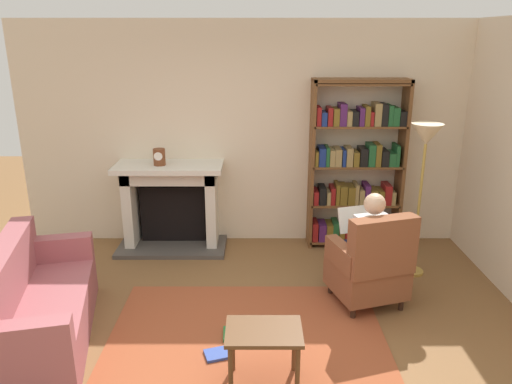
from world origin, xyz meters
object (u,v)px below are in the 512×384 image
at_px(fireplace, 170,202).
at_px(bookshelf, 354,167).
at_px(mantel_clock, 157,157).
at_px(side_table, 262,339).
at_px(floor_lamp, 423,148).
at_px(sofa_floral, 34,308).
at_px(seated_reader, 364,241).
at_px(armchair_reading, 369,265).

height_order(fireplace, bookshelf, bookshelf).
bearing_deg(mantel_clock, side_table, -64.43).
bearing_deg(mantel_clock, floor_lamp, -12.89).
distance_m(mantel_clock, sofa_floral, 2.22).
relative_size(mantel_clock, sofa_floral, 0.11).
relative_size(seated_reader, floor_lamp, 0.68).
xyz_separation_m(armchair_reading, floor_lamp, (0.64, 0.68, 0.99)).
distance_m(sofa_floral, side_table, 2.00).
height_order(bookshelf, seated_reader, bookshelf).
height_order(mantel_clock, floor_lamp, floor_lamp).
relative_size(fireplace, armchair_reading, 1.35).
bearing_deg(armchair_reading, fireplace, -51.15).
height_order(bookshelf, armchair_reading, bookshelf).
height_order(mantel_clock, bookshelf, bookshelf).
bearing_deg(fireplace, seated_reader, -32.36).
bearing_deg(armchair_reading, seated_reader, -90.00).
bearing_deg(armchair_reading, side_table, 30.68).
xyz_separation_m(sofa_floral, floor_lamp, (3.59, 1.27, 1.09)).
distance_m(armchair_reading, side_table, 1.54).
relative_size(mantel_clock, armchair_reading, 0.20).
height_order(seated_reader, sofa_floral, seated_reader).
bearing_deg(side_table, floor_lamp, 47.46).
bearing_deg(side_table, bookshelf, 66.38).
distance_m(fireplace, armchair_reading, 2.57).
height_order(bookshelf, floor_lamp, bookshelf).
bearing_deg(bookshelf, mantel_clock, -176.68).
bearing_deg(fireplace, mantel_clock, -134.71).
xyz_separation_m(mantel_clock, floor_lamp, (2.86, -0.66, 0.25)).
distance_m(mantel_clock, bookshelf, 2.34).
height_order(sofa_floral, side_table, sofa_floral).
relative_size(mantel_clock, bookshelf, 0.09).
bearing_deg(armchair_reading, sofa_floral, -5.84).
bearing_deg(fireplace, armchair_reading, -34.06).
height_order(fireplace, mantel_clock, mantel_clock).
relative_size(bookshelf, floor_lamp, 1.23).
relative_size(fireplace, sofa_floral, 0.72).
bearing_deg(mantel_clock, sofa_floral, -110.74).
height_order(armchair_reading, side_table, armchair_reading).
bearing_deg(bookshelf, side_table, -113.62).
distance_m(sofa_floral, floor_lamp, 3.96).
height_order(fireplace, seated_reader, seated_reader).
height_order(armchair_reading, sofa_floral, armchair_reading).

